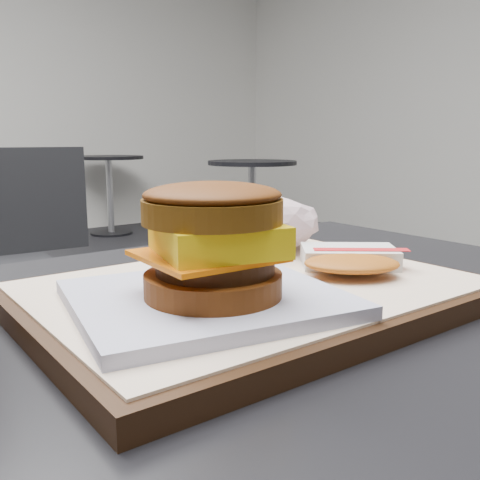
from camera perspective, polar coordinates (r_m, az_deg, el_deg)
name	(u,v)px	position (r m, az deg, el deg)	size (l,w,h in m)	color
serving_tray	(253,293)	(0.47, 1.42, -5.69)	(0.38, 0.28, 0.02)	black
breakfast_sandwich	(211,255)	(0.39, -3.08, -1.64)	(0.22, 0.20, 0.09)	silver
hash_brown	(350,260)	(0.51, 11.67, -2.05)	(0.14, 0.13, 0.02)	silver
crumpled_wrapper	(263,224)	(0.59, 2.50, 1.76)	(0.14, 0.11, 0.06)	silver
neighbor_chair	(3,247)	(2.19, -23.95, -0.72)	(0.62, 0.45, 0.88)	#A2A2A7
bg_table_near	(252,186)	(4.02, 1.30, 5.78)	(0.66, 0.66, 0.75)	black
bg_table_far	(109,176)	(5.28, -13.80, 6.68)	(0.66, 0.66, 0.75)	black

